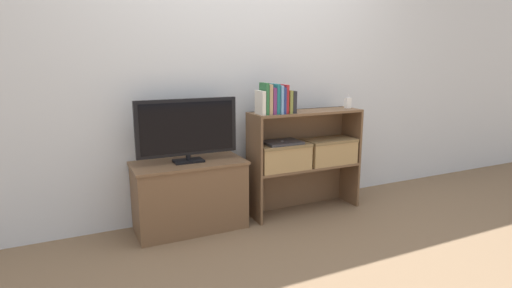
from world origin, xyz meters
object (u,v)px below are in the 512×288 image
at_px(storage_basket_left, 282,155).
at_px(book_crimson, 284,99).
at_px(book_teal, 275,99).
at_px(laptop, 282,142).
at_px(book_ivory, 260,103).
at_px(book_charcoal, 291,102).
at_px(tv_stand, 190,195).
at_px(baby_monitor, 348,103).
at_px(book_forest, 264,99).
at_px(book_plum, 271,101).
at_px(book_olive, 287,102).
at_px(book_navy, 281,100).
at_px(tv, 187,128).
at_px(storage_basket_right, 329,150).
at_px(book_skyblue, 278,99).
at_px(book_tan, 268,99).

bearing_deg(storage_basket_left, book_crimson, -92.49).
relative_size(book_teal, laptop, 0.77).
bearing_deg(book_ivory, book_charcoal, 0.00).
height_order(tv_stand, baby_monitor, baby_monitor).
bearing_deg(book_forest, baby_monitor, 2.53).
distance_m(book_plum, laptop, 0.36).
height_order(book_olive, laptop, book_olive).
bearing_deg(book_navy, book_ivory, 180.00).
distance_m(book_navy, book_olive, 0.06).
height_order(tv_stand, book_navy, book_navy).
height_order(book_forest, laptop, book_forest).
xyz_separation_m(book_navy, book_charcoal, (0.09, 0.00, -0.02)).
height_order(book_teal, laptop, book_teal).
bearing_deg(book_charcoal, tv_stand, 173.59).
relative_size(tv, book_teal, 3.28).
xyz_separation_m(tv, book_charcoal, (0.82, -0.09, 0.17)).
xyz_separation_m(book_plum, book_olive, (0.14, 0.00, -0.01)).
bearing_deg(tv, book_navy, -7.08).
relative_size(book_teal, book_charcoal, 1.32).
height_order(book_navy, book_charcoal, book_navy).
bearing_deg(book_ivory, laptop, 5.97).
bearing_deg(tv, storage_basket_right, -3.23).
height_order(book_plum, storage_basket_left, book_plum).
bearing_deg(book_navy, tv_stand, 172.80).
height_order(book_charcoal, laptop, book_charcoal).
height_order(book_teal, book_skyblue, book_teal).
bearing_deg(book_ivory, book_olive, 0.00).
relative_size(book_ivory, book_plum, 0.90).
distance_m(tv_stand, book_tan, 0.95).
bearing_deg(book_crimson, tv_stand, 173.07).
bearing_deg(book_tan, book_skyblue, 0.00).
bearing_deg(book_forest, book_teal, 0.00).
xyz_separation_m(tv, book_teal, (0.68, -0.09, 0.20)).
height_order(book_forest, book_plum, book_forest).
bearing_deg(book_olive, laptop, 142.28).
xyz_separation_m(book_olive, storage_basket_left, (-0.03, 0.02, -0.44)).
distance_m(tv_stand, storage_basket_right, 1.26).
distance_m(book_navy, storage_basket_right, 0.67).
bearing_deg(book_forest, storage_basket_left, 7.12).
height_order(book_plum, storage_basket_right, book_plum).
height_order(tv_stand, book_olive, book_olive).
relative_size(book_charcoal, laptop, 0.58).
bearing_deg(tv, book_ivory, -9.32).
bearing_deg(baby_monitor, book_crimson, -176.81).
height_order(book_tan, book_charcoal, book_tan).
height_order(book_tan, storage_basket_left, book_tan).
relative_size(book_forest, book_skyblue, 1.09).
xyz_separation_m(book_navy, book_crimson, (0.03, 0.00, 0.01)).
bearing_deg(tv, storage_basket_left, -5.19).
height_order(book_ivory, book_navy, book_navy).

